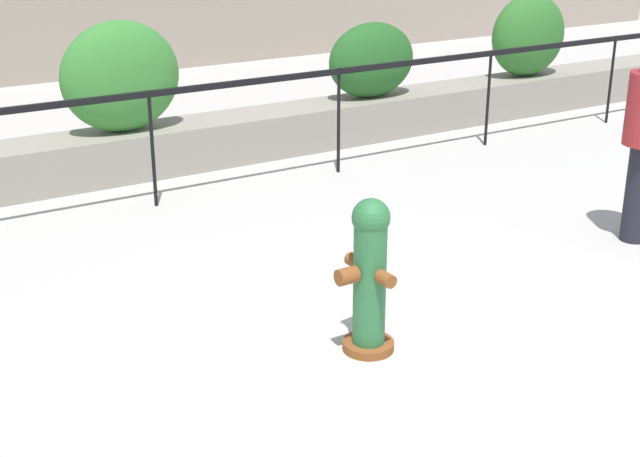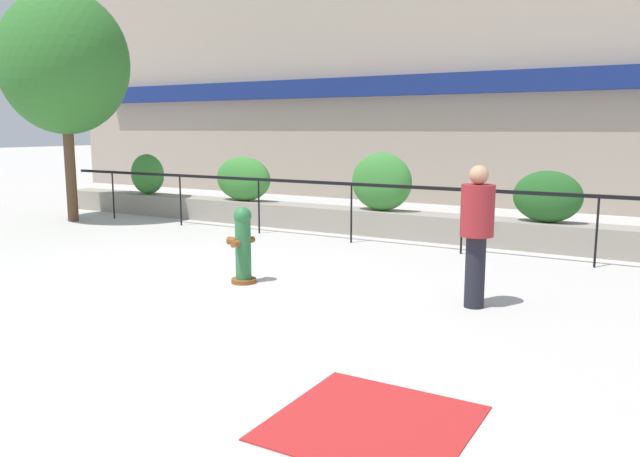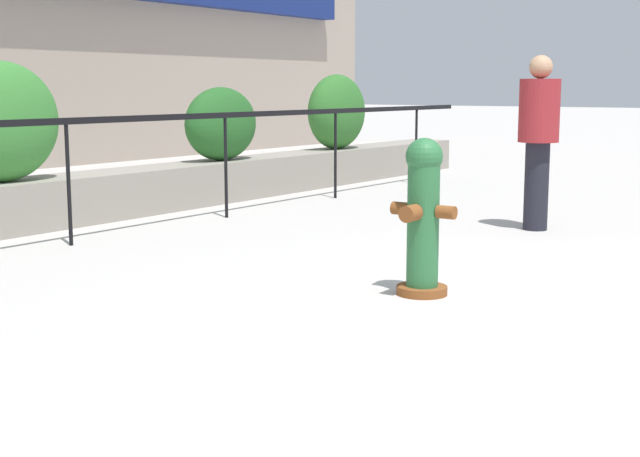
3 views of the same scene
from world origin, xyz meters
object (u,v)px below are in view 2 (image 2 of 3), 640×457
object	(u,v)px
hedge_bush_2	(381,182)
street_tree	(64,63)
fire_hydrant	(243,244)
hedge_bush_3	(547,197)
hedge_bush_0	(147,174)
pedestrian	(477,227)
hedge_bush_1	(243,179)

from	to	relation	value
hedge_bush_2	street_tree	xyz separation A→B (m)	(-7.05, -1.87, 2.52)
fire_hydrant	hedge_bush_3	bearing A→B (deg)	55.14
hedge_bush_0	fire_hydrant	world-z (taller)	hedge_bush_0
fire_hydrant	pedestrian	distance (m)	3.23
fire_hydrant	pedestrian	bearing A→B (deg)	7.73
hedge_bush_3	pedestrian	bearing A→B (deg)	-90.79
hedge_bush_0	fire_hydrant	bearing A→B (deg)	-35.52
hedge_bush_1	pedestrian	bearing A→B (deg)	-32.35
hedge_bush_1	fire_hydrant	world-z (taller)	hedge_bush_1
hedge_bush_1	hedge_bush_3	xyz separation A→B (m)	(6.70, 0.00, -0.04)
hedge_bush_0	pedestrian	xyz separation A→B (m)	(9.66, -4.20, -0.02)
street_tree	pedestrian	bearing A→B (deg)	-12.86
hedge_bush_2	fire_hydrant	bearing A→B (deg)	-90.14
hedge_bush_2	fire_hydrant	distance (m)	4.67
hedge_bush_0	hedge_bush_2	world-z (taller)	hedge_bush_2
hedge_bush_0	pedestrian	bearing A→B (deg)	-23.51
hedge_bush_3	street_tree	distance (m)	10.77
fire_hydrant	street_tree	bearing A→B (deg)	158.58
hedge_bush_1	hedge_bush_3	size ratio (longest dim) A/B	1.22
hedge_bush_3	street_tree	size ratio (longest dim) A/B	0.23
hedge_bush_2	fire_hydrant	world-z (taller)	hedge_bush_2
hedge_bush_1	street_tree	xyz separation A→B (m)	(-3.57, -1.87, 2.60)
hedge_bush_1	fire_hydrant	bearing A→B (deg)	-53.20
hedge_bush_2	hedge_bush_3	bearing A→B (deg)	0.00
hedge_bush_1	fire_hydrant	size ratio (longest dim) A/B	1.35
hedge_bush_1	hedge_bush_2	distance (m)	3.48
hedge_bush_2	pedestrian	bearing A→B (deg)	-53.07
hedge_bush_2	street_tree	size ratio (longest dim) A/B	0.25
hedge_bush_2	street_tree	world-z (taller)	street_tree
hedge_bush_1	hedge_bush_3	world-z (taller)	hedge_bush_1
hedge_bush_2	street_tree	distance (m)	7.72
hedge_bush_1	street_tree	distance (m)	4.80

